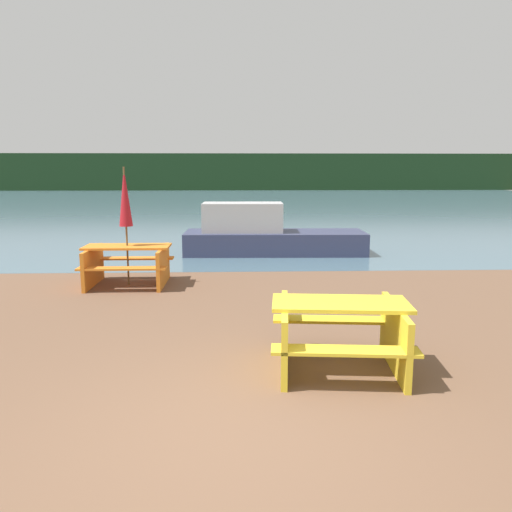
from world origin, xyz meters
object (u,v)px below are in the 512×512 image
picnic_table_yellow (340,329)px  picnic_table_orange (128,261)px  umbrella_crimson (125,198)px  boat (266,235)px

picnic_table_yellow → picnic_table_orange: (-3.37, 4.39, 0.01)m
picnic_table_orange → umbrella_crimson: umbrella_crimson is taller
boat → picnic_table_orange: bearing=-127.2°
picnic_table_yellow → picnic_table_orange: bearing=127.5°
picnic_table_yellow → boat: 8.11m
umbrella_crimson → picnic_table_yellow: bearing=-52.5°
picnic_table_yellow → umbrella_crimson: (-3.37, 4.39, 1.28)m
picnic_table_orange → boat: (2.97, 3.70, 0.03)m
picnic_table_yellow → umbrella_crimson: 5.68m
picnic_table_orange → picnic_table_yellow: bearing=-52.5°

